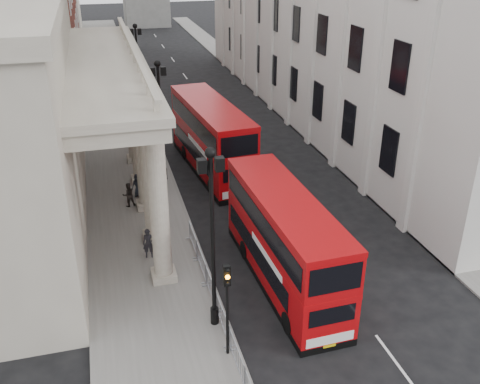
{
  "coord_description": "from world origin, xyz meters",
  "views": [
    {
      "loc": [
        -4.42,
        -14.46,
        15.68
      ],
      "look_at": [
        2.61,
        11.59,
        2.62
      ],
      "focal_mm": 40.0,
      "sensor_mm": 36.0,
      "label": 1
    }
  ],
  "objects": [
    {
      "name": "sidewalk_west",
      "position": [
        -3.0,
        30.0,
        0.06
      ],
      "size": [
        6.0,
        140.0,
        0.12
      ],
      "primitive_type": "cube",
      "color": "slate",
      "rests_on": "ground"
    },
    {
      "name": "traffic_light",
      "position": [
        -0.5,
        1.98,
        3.11
      ],
      "size": [
        0.28,
        0.33,
        4.3
      ],
      "color": "black",
      "rests_on": "sidewalk_west"
    },
    {
      "name": "pedestrian_c",
      "position": [
        -2.65,
        17.72,
        0.91
      ],
      "size": [
        0.91,
        0.79,
        1.57
      ],
      "primitive_type": "imported",
      "rotation": [
        0.0,
        0.0,
        5.81
      ],
      "color": "black",
      "rests_on": "sidewalk_west"
    },
    {
      "name": "sidewalk_east",
      "position": [
        13.5,
        30.0,
        0.06
      ],
      "size": [
        3.0,
        140.0,
        0.12
      ],
      "primitive_type": "cube",
      "color": "slate",
      "rests_on": "ground"
    },
    {
      "name": "bus_near",
      "position": [
        3.44,
        6.44,
        2.43
      ],
      "size": [
        2.95,
        10.83,
        4.64
      ],
      "rotation": [
        0.0,
        0.0,
        0.03
      ],
      "color": "#AE080B",
      "rests_on": "ground"
    },
    {
      "name": "pedestrian_b",
      "position": [
        -3.35,
        16.45,
        0.91
      ],
      "size": [
        0.9,
        0.78,
        1.58
      ],
      "primitive_type": "imported",
      "rotation": [
        0.0,
        0.0,
        3.4
      ],
      "color": "black",
      "rests_on": "sidewalk_west"
    },
    {
      "name": "lamp_post_mid",
      "position": [
        -0.6,
        20.0,
        4.91
      ],
      "size": [
        1.05,
        0.44,
        8.32
      ],
      "color": "black",
      "rests_on": "sidewalk_west"
    },
    {
      "name": "lamp_post_north",
      "position": [
        -0.6,
        36.0,
        4.91
      ],
      "size": [
        1.05,
        0.44,
        8.32
      ],
      "color": "black",
      "rests_on": "sidewalk_west"
    },
    {
      "name": "kerb",
      "position": [
        -0.05,
        30.0,
        0.07
      ],
      "size": [
        0.2,
        140.0,
        0.14
      ],
      "primitive_type": "cube",
      "color": "slate",
      "rests_on": "ground"
    },
    {
      "name": "bus_far",
      "position": [
        3.0,
        20.98,
        2.62
      ],
      "size": [
        3.91,
        11.84,
        5.02
      ],
      "rotation": [
        0.0,
        0.0,
        0.1
      ],
      "color": "#AE080B",
      "rests_on": "ground"
    },
    {
      "name": "crowd_barriers",
      "position": [
        -0.35,
        2.23,
        0.67
      ],
      "size": [
        0.5,
        18.75,
        1.1
      ],
      "color": "gray",
      "rests_on": "sidewalk_west"
    },
    {
      "name": "pedestrian_a",
      "position": [
        -2.79,
        10.17,
        0.94
      ],
      "size": [
        0.64,
        0.45,
        1.65
      ],
      "primitive_type": "imported",
      "rotation": [
        0.0,
        0.0,
        -0.1
      ],
      "color": "black",
      "rests_on": "sidewalk_west"
    },
    {
      "name": "lamp_post_south",
      "position": [
        -0.6,
        4.0,
        4.91
      ],
      "size": [
        1.05,
        0.44,
        8.32
      ],
      "color": "black",
      "rests_on": "sidewalk_west"
    }
  ]
}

